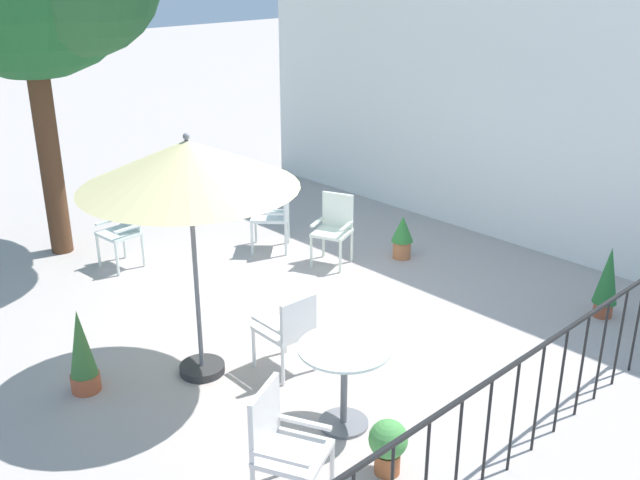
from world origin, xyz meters
TOP-DOWN VIEW (x-y plane):
  - ground_plane at (0.00, 0.00)m, footprint 60.00×60.00m
  - villa_facade at (0.00, 3.82)m, footprint 9.19×0.30m
  - terrace_railing at (3.03, 0.00)m, footprint 0.03×4.99m
  - patio_umbrella_0 at (0.17, -1.46)m, footprint 1.96×1.96m
  - cafe_table_0 at (1.72, -1.06)m, footprint 0.79×0.79m
  - patio_chair_0 at (-1.73, 1.13)m, footprint 0.69×0.69m
  - patio_chair_1 at (2.05, -2.04)m, footprint 0.64×0.64m
  - patio_chair_2 at (-2.68, -0.65)m, footprint 0.49×0.46m
  - patio_chair_3 at (0.75, -0.83)m, footprint 0.51×0.45m
  - patio_chair_4 at (-0.86, 1.37)m, footprint 0.57×0.56m
  - potted_plant_0 at (2.31, 2.50)m, footprint 0.27×0.27m
  - potted_plant_1 at (2.39, -1.25)m, footprint 0.31×0.31m
  - potted_plant_2 at (-0.32, -2.43)m, footprint 0.27×0.27m
  - potted_plant_3 at (-0.35, 2.14)m, footprint 0.29×0.29m

SIDE VIEW (x-z plane):
  - ground_plane at x=0.00m, z-range 0.00..0.00m
  - potted_plant_1 at x=2.39m, z-range 0.03..0.50m
  - potted_plant_3 at x=-0.35m, z-range 0.02..0.62m
  - potted_plant_2 at x=-0.32m, z-range -0.02..0.82m
  - potted_plant_0 at x=2.31m, z-range 0.02..0.86m
  - patio_chair_3 at x=0.75m, z-range 0.07..0.91m
  - patio_chair_1 at x=2.05m, z-range 0.06..1.00m
  - patio_chair_4 at x=-0.86m, z-range 0.07..0.99m
  - cafe_table_0 at x=1.72m, z-range 0.15..0.93m
  - patio_chair_2 at x=-2.68m, z-range 0.07..1.02m
  - patio_chair_0 at x=-1.73m, z-range 0.07..1.06m
  - terrace_railing at x=3.03m, z-range 0.17..1.19m
  - villa_facade at x=0.00m, z-range 0.00..3.96m
  - patio_umbrella_0 at x=0.17m, z-range 0.89..3.27m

